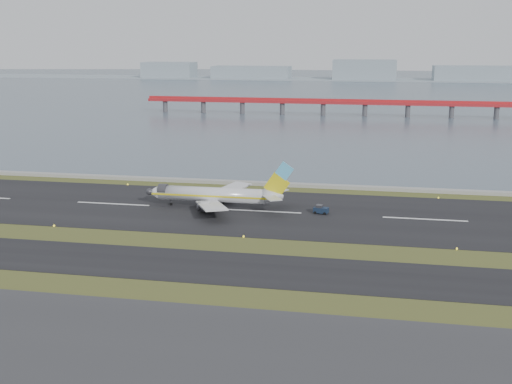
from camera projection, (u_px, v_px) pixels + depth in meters
The scene contains 10 objects.
ground at pixel (236, 248), 133.31m from camera, with size 1000.00×1000.00×0.00m, color #34491A.
apron_strip at pixel (141, 382), 80.71m from camera, with size 1000.00×50.00×0.10m, color #303033.
taxiway_strip at pixel (222, 267), 121.82m from camera, with size 1000.00×18.00×0.10m, color black.
runway_strip at pixel (262, 211), 161.98m from camera, with size 1000.00×45.00×0.10m, color black.
seawall at pixel (280, 184), 190.55m from camera, with size 1000.00×2.50×1.00m, color gray.
bay_water at pixel (348, 90), 573.09m from camera, with size 1400.00×800.00×1.30m, color #495A68.
red_pier at pixel (365, 104), 366.99m from camera, with size 260.00×5.00×10.20m.
far_shoreline at pixel (368, 74), 722.18m from camera, with size 1400.00×80.00×60.50m.
airliner at pixel (217, 195), 164.69m from camera, with size 38.52×32.89×12.80m.
pushback_tug at pixel (321, 210), 159.55m from camera, with size 3.88×2.69×2.28m.
Camera 1 is at (27.98, -124.04, 41.88)m, focal length 45.00 mm.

